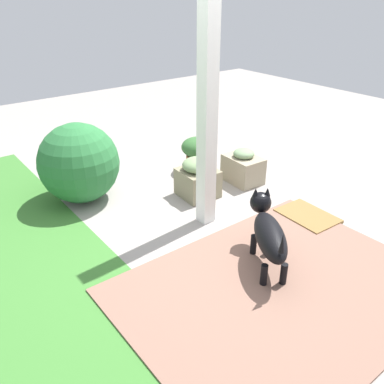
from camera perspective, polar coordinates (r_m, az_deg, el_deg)
name	(u,v)px	position (r m, az deg, el deg)	size (l,w,h in m)	color
ground_plane	(219,228)	(3.96, 3.83, -5.10)	(12.00, 12.00, 0.00)	gray
brick_path	(279,288)	(3.31, 12.16, -13.09)	(1.80, 2.40, 0.02)	#845F4F
porch_pillar	(208,100)	(3.61, 2.20, 12.83)	(0.14, 0.14, 2.44)	white
stone_planter_nearest	(243,167)	(4.84, 7.19, 3.46)	(0.47, 0.35, 0.41)	gray
stone_planter_near	(198,178)	(4.46, 0.83, 2.01)	(0.41, 0.41, 0.45)	gray
round_shrub	(79,163)	(4.46, -15.62, 3.95)	(0.86, 0.86, 0.86)	#2A6E37
terracotta_pot_broad	(197,152)	(5.07, 0.76, 5.67)	(0.40, 0.40, 0.44)	#AE5839
dog	(268,232)	(3.35, 10.70, -5.55)	(0.75, 0.59, 0.56)	black
doormat	(308,216)	(4.29, 15.94, -3.26)	(0.57, 0.41, 0.03)	olive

